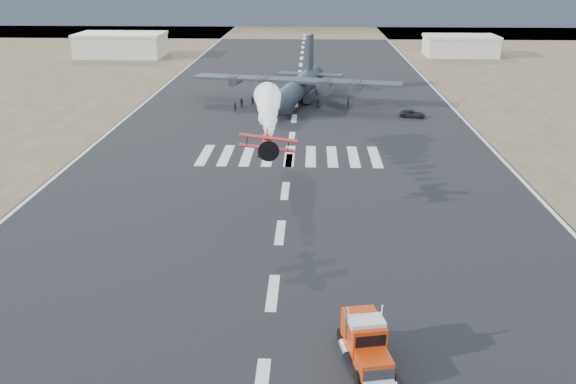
# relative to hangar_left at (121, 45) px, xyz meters

# --- Properties ---
(scrub_far) EXTENTS (500.00, 80.00, 0.00)m
(scrub_far) POSITION_rel_hangar_left_xyz_m (52.00, 85.00, -3.41)
(scrub_far) COLOR brown
(scrub_far) RESTS_ON ground
(runway_markings) EXTENTS (60.00, 260.00, 0.01)m
(runway_markings) POSITION_rel_hangar_left_xyz_m (52.00, -85.00, -3.40)
(runway_markings) COLOR silver
(runway_markings) RESTS_ON ground
(ridge_seg_b) EXTENTS (150.00, 50.00, 15.00)m
(ridge_seg_b) POSITION_rel_hangar_left_xyz_m (-78.00, 115.00, 4.09)
(ridge_seg_b) COLOR gray
(ridge_seg_b) RESTS_ON ground
(ridge_seg_c) EXTENTS (150.00, 50.00, 17.00)m
(ridge_seg_c) POSITION_rel_hangar_left_xyz_m (-13.00, 115.00, 5.09)
(ridge_seg_c) COLOR gray
(ridge_seg_c) RESTS_ON ground
(ridge_seg_d) EXTENTS (150.00, 50.00, 13.00)m
(ridge_seg_d) POSITION_rel_hangar_left_xyz_m (52.00, 115.00, 3.09)
(ridge_seg_d) COLOR gray
(ridge_seg_d) RESTS_ON ground
(ridge_seg_e) EXTENTS (150.00, 50.00, 15.00)m
(ridge_seg_e) POSITION_rel_hangar_left_xyz_m (117.00, 115.00, 4.09)
(ridge_seg_e) COLOR gray
(ridge_seg_e) RESTS_ON ground
(hangar_left) EXTENTS (24.50, 14.50, 6.70)m
(hangar_left) POSITION_rel_hangar_left_xyz_m (0.00, 0.00, 0.00)
(hangar_left) COLOR #BBB7A6
(hangar_left) RESTS_ON ground
(hangar_right) EXTENTS (20.50, 12.50, 5.90)m
(hangar_right) POSITION_rel_hangar_left_xyz_m (98.00, 5.00, -0.40)
(hangar_right) COLOR #BBB7A6
(hangar_right) RESTS_ON ground
(semi_truck) EXTENTS (3.62, 7.65, 3.36)m
(semi_truck) POSITION_rel_hangar_left_xyz_m (58.83, -141.97, -1.76)
(semi_truck) COLOR black
(semi_truck) RESTS_ON ground
(aerobatic_biplane) EXTENTS (6.09, 5.48, 2.73)m
(aerobatic_biplane) POSITION_rel_hangar_left_xyz_m (50.41, -115.91, 4.39)
(aerobatic_biplane) COLOR red
(smoke_trail) EXTENTS (3.83, 23.44, 3.83)m
(smoke_trail) POSITION_rel_hangar_left_xyz_m (49.17, -96.25, 4.54)
(smoke_trail) COLOR white
(transport_aircraft) EXTENTS (40.18, 32.90, 11.64)m
(transport_aircraft) POSITION_rel_hangar_left_xyz_m (52.39, -59.06, -0.41)
(transport_aircraft) COLOR #1E252D
(transport_aircraft) RESTS_ON ground
(support_vehicle) EXTENTS (4.77, 3.05, 1.22)m
(support_vehicle) POSITION_rel_hangar_left_xyz_m (72.77, -71.22, -2.80)
(support_vehicle) COLOR black
(support_vehicle) RESTS_ON ground
(crew_a) EXTENTS (0.69, 0.75, 1.66)m
(crew_a) POSITION_rel_hangar_left_xyz_m (61.93, -63.02, -2.58)
(crew_a) COLOR black
(crew_a) RESTS_ON ground
(crew_b) EXTENTS (0.97, 0.87, 1.69)m
(crew_b) POSITION_rel_hangar_left_xyz_m (43.80, -63.09, -2.56)
(crew_b) COLOR black
(crew_b) RESTS_ON ground
(crew_c) EXTENTS (1.09, 1.11, 1.64)m
(crew_c) POSITION_rel_hangar_left_xyz_m (41.03, -68.21, -2.59)
(crew_c) COLOR black
(crew_c) RESTS_ON ground
(crew_d) EXTENTS (0.91, 1.17, 1.79)m
(crew_d) POSITION_rel_hangar_left_xyz_m (47.46, -65.59, -2.51)
(crew_d) COLOR black
(crew_d) RESTS_ON ground
(crew_e) EXTENTS (0.89, 0.63, 1.69)m
(crew_e) POSITION_rel_hangar_left_xyz_m (56.23, -64.19, -2.56)
(crew_e) COLOR black
(crew_e) RESTS_ON ground
(crew_f) EXTENTS (1.26, 1.50, 1.61)m
(crew_f) POSITION_rel_hangar_left_xyz_m (49.24, -63.21, -2.60)
(crew_f) COLOR black
(crew_f) RESTS_ON ground
(crew_g) EXTENTS (0.76, 0.81, 1.73)m
(crew_g) POSITION_rel_hangar_left_xyz_m (50.41, -64.20, -2.54)
(crew_g) COLOR black
(crew_g) RESTS_ON ground
(crew_h) EXTENTS (1.03, 0.91, 1.81)m
(crew_h) POSITION_rel_hangar_left_xyz_m (41.93, -65.09, -2.50)
(crew_h) COLOR black
(crew_h) RESTS_ON ground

